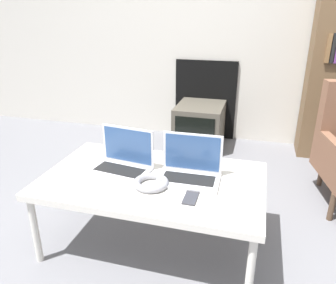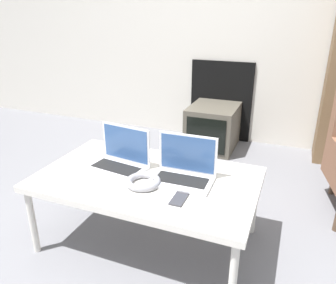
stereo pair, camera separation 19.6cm
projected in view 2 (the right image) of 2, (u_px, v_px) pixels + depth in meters
wall_back at (230, 4)px, 2.98m from camera, size 7.00×0.08×2.60m
table at (147, 182)px, 1.75m from camera, size 1.16×0.69×0.42m
laptop_left at (120, 159)px, 1.82m from camera, size 0.34×0.25×0.23m
laptop_right at (184, 170)px, 1.69m from camera, size 0.32×0.22×0.23m
headphones at (143, 182)px, 1.65m from camera, size 0.18×0.18×0.03m
phone at (180, 198)px, 1.53m from camera, size 0.06×0.14×0.01m
tv at (213, 127)px, 3.12m from camera, size 0.44×0.52×0.41m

